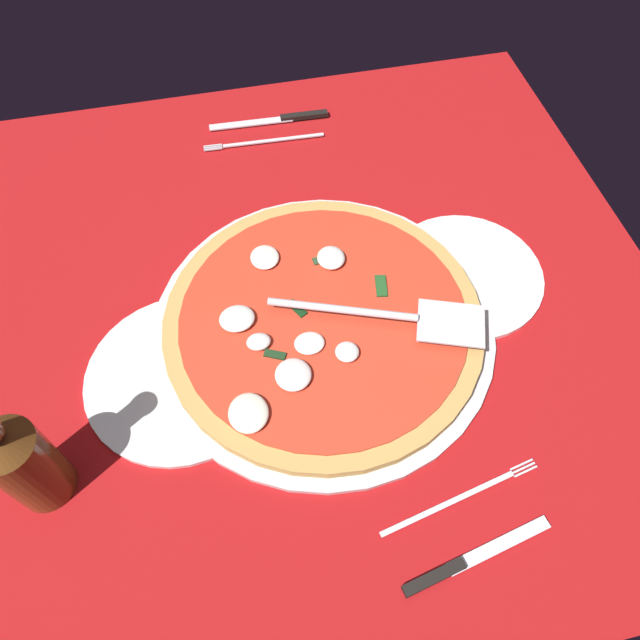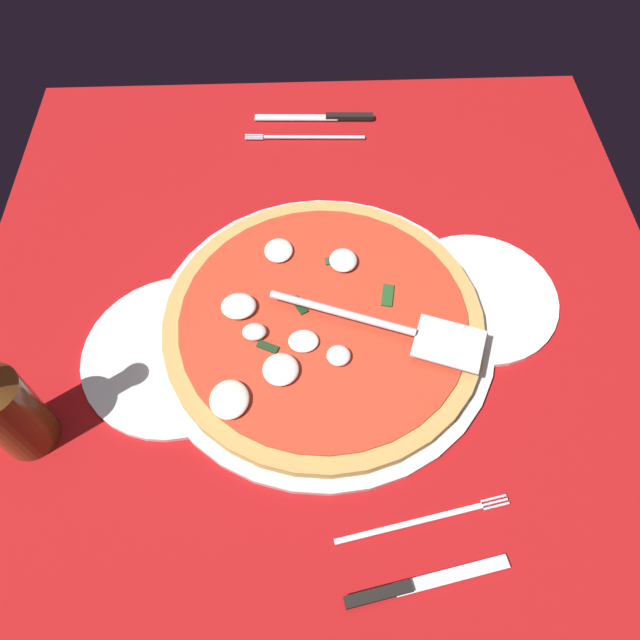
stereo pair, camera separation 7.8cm
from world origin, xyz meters
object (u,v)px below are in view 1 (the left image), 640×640
dinner_plate_left (465,275)px  place_setting_near (272,131)px  pizza_server (391,316)px  dinner_plate_right (181,376)px  place_setting_far (462,532)px  pizza (318,321)px  beer_bottle (20,460)px

dinner_plate_left → place_setting_near: (21.02, -35.96, -0.13)cm
pizza_server → place_setting_near: bearing=120.8°
dinner_plate_right → pizza_server: 27.54cm
place_setting_near → place_setting_far: bearing=99.6°
dinner_plate_right → pizza: pizza is taller
place_setting_far → beer_bottle: bearing=149.7°
place_setting_far → beer_bottle: size_ratio=0.95×
dinner_plate_right → place_setting_far: bearing=137.4°
pizza_server → place_setting_far: size_ratio=1.31×
dinner_plate_left → pizza: 22.37cm
place_setting_near → place_setting_far: size_ratio=1.05×
pizza → place_setting_near: pizza is taller
place_setting_near → beer_bottle: (35.23, 53.89, 7.93)cm
place_setting_near → beer_bottle: size_ratio=1.00×
pizza_server → place_setting_near: size_ratio=1.24×
place_setting_far → beer_bottle: 47.05cm
dinner_plate_left → place_setting_near: bearing=-59.7°
pizza_server → beer_bottle: (43.18, 11.13, 3.88)cm
dinner_plate_right → place_setting_near: 47.47cm
place_setting_near → beer_bottle: bearing=59.3°
dinner_plate_left → pizza_server: (13.07, 6.81, 3.91)cm
dinner_plate_left → dinner_plate_right: bearing=10.4°
dinner_plate_left → pizza_server: 15.25cm
beer_bottle → pizza: bearing=-158.0°
pizza_server → beer_bottle: beer_bottle is taller
place_setting_near → beer_bottle: 64.87cm
dinner_plate_left → dinner_plate_right: size_ratio=0.91×
pizza_server → place_setting_far: (-0.66, 26.25, -4.06)cm
pizza → beer_bottle: bearing=22.0°
pizza → dinner_plate_right: bearing=10.3°
dinner_plate_right → place_setting_near: place_setting_near is taller
pizza → pizza_server: 9.60cm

